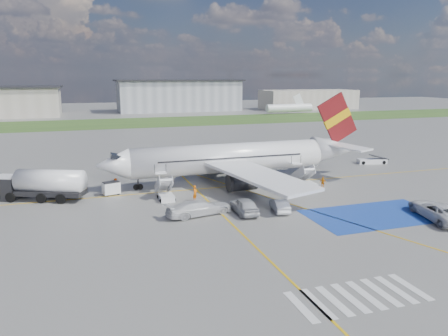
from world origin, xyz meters
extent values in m
plane|color=#60605E|center=(0.00, 0.00, 0.00)|extent=(400.00, 400.00, 0.00)
cube|color=#2D4C1E|center=(0.00, 95.00, 0.01)|extent=(400.00, 30.00, 0.01)
cube|color=gold|center=(0.00, 12.00, 0.01)|extent=(120.00, 0.20, 0.01)
cube|color=gold|center=(-5.00, -10.00, 0.01)|extent=(0.20, 60.00, 0.01)
cube|color=gold|center=(0.00, 12.00, 0.01)|extent=(20.71, 56.45, 0.01)
cube|color=#183A94|center=(10.00, -4.00, 0.01)|extent=(14.00, 8.00, 0.01)
cube|color=silver|center=(-6.00, -18.00, 0.01)|extent=(0.60, 4.00, 0.01)
cube|color=silver|center=(-4.80, -18.00, 0.01)|extent=(0.60, 4.00, 0.01)
cube|color=silver|center=(-3.60, -18.00, 0.01)|extent=(0.60, 4.00, 0.01)
cube|color=silver|center=(-2.40, -18.00, 0.01)|extent=(0.60, 4.00, 0.01)
cube|color=silver|center=(-1.20, -18.00, 0.01)|extent=(0.60, 4.00, 0.01)
cube|color=silver|center=(0.00, -18.00, 0.01)|extent=(0.60, 4.00, 0.01)
cube|color=silver|center=(1.20, -18.00, 0.01)|extent=(0.60, 4.00, 0.01)
cube|color=silver|center=(2.40, -18.00, 0.01)|extent=(0.60, 4.00, 0.01)
cube|color=gray|center=(20.00, 135.00, 6.00)|extent=(48.00, 18.00, 12.00)
cube|color=#A0988A|center=(75.00, 128.00, 4.00)|extent=(40.00, 16.00, 8.00)
cylinder|color=silver|center=(0.00, 14.00, 3.40)|extent=(26.00, 3.90, 3.90)
cone|color=silver|center=(-15.00, 14.00, 3.40)|extent=(4.00, 3.90, 3.90)
cube|color=black|center=(-14.40, 14.00, 4.45)|extent=(1.67, 1.90, 0.82)
cone|color=silver|center=(16.20, 14.00, 3.80)|extent=(6.50, 3.90, 3.90)
cube|color=silver|center=(1.00, 5.50, 2.80)|extent=(9.86, 15.95, 1.40)
cube|color=silver|center=(1.00, 22.50, 2.80)|extent=(9.86, 15.95, 1.40)
cylinder|color=#38383A|center=(0.00, 8.40, 1.40)|extent=(3.40, 2.10, 2.10)
cylinder|color=#38383A|center=(0.00, 19.60, 1.40)|extent=(3.40, 2.10, 2.10)
cube|color=#601012|center=(16.50, 14.00, 8.20)|extent=(6.62, 0.30, 7.45)
cube|color=#D3A00B|center=(16.50, 14.00, 8.20)|extent=(4.36, 0.40, 3.08)
cube|color=silver|center=(16.80, 10.80, 4.50)|extent=(4.73, 5.95, 0.49)
cube|color=silver|center=(16.80, 17.20, 4.50)|extent=(4.73, 5.95, 0.49)
cube|color=black|center=(0.00, 12.04, 3.75)|extent=(19.50, 0.04, 0.18)
cube|color=black|center=(0.00, 15.96, 3.75)|extent=(19.50, 0.04, 0.18)
cube|color=silver|center=(-9.50, 9.85, 1.45)|extent=(1.40, 3.73, 2.32)
cube|color=silver|center=(-9.50, 11.75, 2.50)|extent=(1.40, 1.00, 0.12)
cylinder|color=black|center=(-10.20, 11.75, 3.05)|extent=(0.06, 0.06, 1.10)
cylinder|color=black|center=(-8.80, 11.75, 3.05)|extent=(0.06, 0.06, 1.10)
cube|color=silver|center=(-9.50, 8.25, 0.35)|extent=(1.60, 2.40, 0.70)
cube|color=silver|center=(9.00, 9.85, 1.45)|extent=(1.40, 3.73, 2.32)
cube|color=silver|center=(9.00, 11.75, 2.50)|extent=(1.40, 1.00, 0.12)
cylinder|color=black|center=(8.30, 11.75, 3.05)|extent=(0.06, 0.06, 1.10)
cylinder|color=black|center=(9.70, 11.75, 3.05)|extent=(0.06, 0.06, 1.10)
cube|color=silver|center=(9.00, 8.25, 0.35)|extent=(1.60, 2.40, 0.70)
cube|color=black|center=(-27.07, 14.70, 1.32)|extent=(3.48, 3.48, 2.64)
cylinder|color=silver|center=(-22.15, 12.50, 2.29)|extent=(8.20, 5.59, 2.64)
cube|color=black|center=(-22.15, 12.50, 0.97)|extent=(8.20, 5.59, 0.57)
cube|color=silver|center=(-15.39, 12.71, 0.84)|extent=(2.22, 1.69, 1.38)
cube|color=black|center=(-15.39, 12.71, 1.58)|extent=(2.10, 1.57, 0.12)
cube|color=silver|center=(26.73, 19.03, 0.39)|extent=(4.87, 2.56, 0.77)
cube|color=black|center=(27.86, 18.77, 1.06)|extent=(3.21, 1.82, 0.86)
imported|color=#A9ABB0|center=(-2.64, 0.88, 0.85)|extent=(2.06, 4.99, 1.69)
imported|color=silver|center=(1.24, 0.37, 0.68)|extent=(2.25, 4.32, 1.35)
imported|color=silver|center=(15.27, -6.87, 1.13)|extent=(4.10, 6.52, 2.27)
imported|color=silver|center=(-7.27, 1.77, 1.05)|extent=(5.67, 3.15, 2.10)
imported|color=orange|center=(-6.37, 7.01, 0.92)|extent=(0.78, 0.79, 1.84)
imported|color=#E9590C|center=(-14.76, 13.43, 0.91)|extent=(1.12, 1.09, 1.82)
imported|color=orange|center=(10.55, 7.26, 0.77)|extent=(0.87, 0.94, 1.54)
camera|label=1|loc=(-18.38, -40.20, 14.25)|focal=35.00mm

